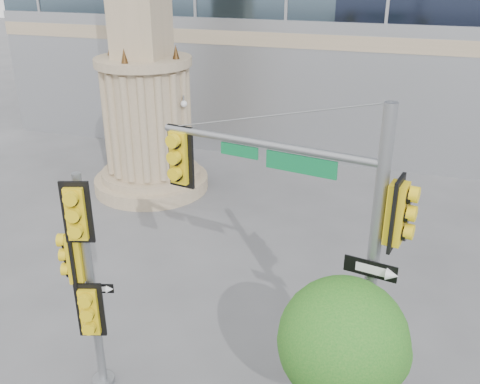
% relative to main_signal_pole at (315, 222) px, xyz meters
% --- Properties ---
extents(ground, '(120.00, 120.00, 0.00)m').
position_rel_main_signal_pole_xyz_m(ground, '(-1.93, -0.44, -3.89)').
color(ground, '#545456').
rests_on(ground, ground).
extents(monument, '(4.40, 4.40, 16.60)m').
position_rel_main_signal_pole_xyz_m(monument, '(-7.93, 8.56, 1.62)').
color(monument, tan).
rests_on(monument, ground).
extents(main_signal_pole, '(4.83, 1.29, 6.28)m').
position_rel_main_signal_pole_xyz_m(main_signal_pole, '(0.00, 0.00, 0.00)').
color(main_signal_pole, slate).
rests_on(main_signal_pole, ground).
extents(secondary_signal_pole, '(0.91, 0.65, 4.84)m').
position_rel_main_signal_pole_xyz_m(secondary_signal_pole, '(-4.15, -1.41, -1.05)').
color(secondary_signal_pole, slate).
rests_on(secondary_signal_pole, ground).
extents(street_tree, '(2.28, 2.23, 3.55)m').
position_rel_main_signal_pole_xyz_m(street_tree, '(0.86, -1.38, -1.55)').
color(street_tree, tan).
rests_on(street_tree, ground).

